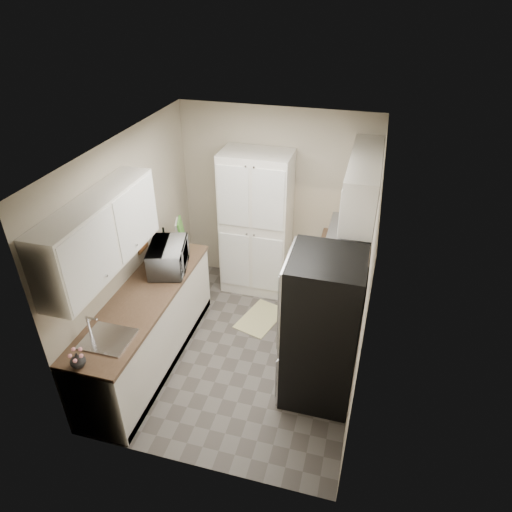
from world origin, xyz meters
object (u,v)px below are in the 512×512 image
(wine_bottle, at_px, (165,241))
(refrigerator, at_px, (322,330))
(microwave, at_px, (168,257))
(electric_range, at_px, (332,311))
(toaster_oven, at_px, (346,235))
(pantry_cabinet, at_px, (256,224))

(wine_bottle, bearing_deg, refrigerator, -23.00)
(refrigerator, relative_size, wine_bottle, 5.60)
(microwave, distance_m, wine_bottle, 0.41)
(electric_range, xyz_separation_m, toaster_oven, (0.02, 0.90, 0.54))
(microwave, distance_m, toaster_oven, 2.25)
(microwave, relative_size, wine_bottle, 1.94)
(wine_bottle, xyz_separation_m, toaster_oven, (2.13, 0.82, -0.06))
(pantry_cabinet, distance_m, refrigerator, 2.07)
(wine_bottle, bearing_deg, electric_range, -2.25)
(electric_range, bearing_deg, wine_bottle, 177.75)
(electric_range, distance_m, microwave, 2.01)
(refrigerator, bearing_deg, electric_range, 87.52)
(wine_bottle, bearing_deg, pantry_cabinet, 41.85)
(electric_range, relative_size, refrigerator, 0.66)
(pantry_cabinet, relative_size, wine_bottle, 6.58)
(toaster_oven, bearing_deg, pantry_cabinet, 169.81)
(microwave, xyz_separation_m, wine_bottle, (-0.21, 0.36, -0.01))
(pantry_cabinet, relative_size, electric_range, 1.77)
(wine_bottle, distance_m, toaster_oven, 2.29)
(microwave, height_order, wine_bottle, microwave)
(refrigerator, distance_m, toaster_oven, 1.71)
(electric_range, height_order, wine_bottle, wine_bottle)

